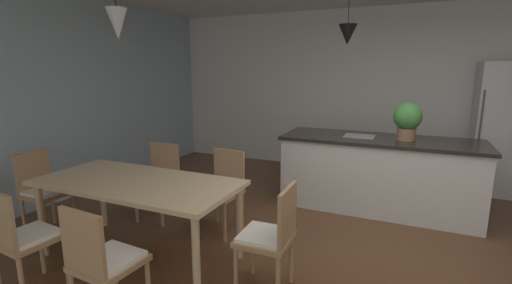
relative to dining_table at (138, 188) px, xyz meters
name	(u,v)px	position (x,y,z in m)	size (l,w,h in m)	color
ground_plane	(378,275)	(2.06, 0.60, -0.69)	(10.00, 8.40, 0.04)	brown
wall_back_kitchen	(404,93)	(2.06, 3.86, 0.68)	(10.00, 0.12, 2.70)	silver
window_wall_left_glazing	(43,100)	(-2.00, 0.60, 0.68)	(0.06, 8.40, 2.70)	#9EB7C6
dining_table	(138,188)	(0.00, 0.00, 0.00)	(1.85, 0.87, 0.74)	#D1B284
chair_far_left	(159,179)	(-0.42, 0.80, -0.20)	(0.43, 0.43, 0.87)	#A87F56
chair_near_left	(21,237)	(-0.42, -0.80, -0.20)	(0.43, 0.43, 0.87)	#A87F56
chair_kitchen_end	(271,235)	(1.30, 0.00, -0.20)	(0.41, 0.41, 0.87)	#A87F56
chair_far_right	(223,188)	(0.42, 0.80, -0.20)	(0.43, 0.43, 0.87)	#A87F56
chair_near_right	(103,260)	(0.41, -0.80, -0.20)	(0.43, 0.43, 0.87)	#A87F56
chair_window_end	(44,189)	(-1.30, 0.00, -0.20)	(0.41, 0.41, 0.87)	#A87F56
kitchen_island	(378,173)	(1.88, 2.13, -0.21)	(2.34, 0.85, 0.91)	silver
refrigerator	(500,129)	(3.33, 3.46, 0.24)	(0.64, 0.67, 1.83)	silver
pendant_over_table	(117,24)	(-0.04, -0.06, 1.41)	(0.17, 0.17, 0.74)	black
pendant_over_island_main	(348,34)	(1.42, 2.13, 1.46)	(0.22, 0.22, 0.69)	black
potted_plant_on_island	(407,119)	(2.16, 2.13, 0.48)	(0.32, 0.32, 0.44)	#8C664C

